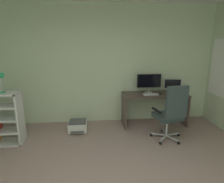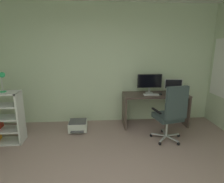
% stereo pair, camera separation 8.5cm
% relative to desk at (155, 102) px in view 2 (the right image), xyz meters
% --- Properties ---
extents(wall_back, '(5.53, 0.10, 2.78)m').
position_rel_desk_xyz_m(wall_back, '(-1.30, 0.40, 0.83)').
color(wall_back, beige).
rests_on(wall_back, ground).
extents(desk, '(1.48, 0.59, 0.76)m').
position_rel_desk_xyz_m(desk, '(0.00, 0.00, 0.00)').
color(desk, '#4C3D38').
rests_on(desk, ground).
extents(monitor_main, '(0.57, 0.18, 0.44)m').
position_rel_desk_xyz_m(monitor_main, '(-0.12, 0.11, 0.47)').
color(monitor_main, '#B2B5B7').
rests_on(monitor_main, desk).
extents(monitor_secondary, '(0.41, 0.18, 0.32)m').
position_rel_desk_xyz_m(monitor_secondary, '(0.45, 0.11, 0.39)').
color(monitor_secondary, '#B2B5B7').
rests_on(monitor_secondary, desk).
extents(keyboard, '(0.34, 0.14, 0.02)m').
position_rel_desk_xyz_m(keyboard, '(-0.13, -0.08, 0.21)').
color(keyboard, silver).
rests_on(keyboard, desk).
extents(computer_mouse, '(0.09, 0.11, 0.03)m').
position_rel_desk_xyz_m(computer_mouse, '(0.10, -0.08, 0.22)').
color(computer_mouse, black).
rests_on(computer_mouse, desk).
extents(office_chair, '(0.63, 0.66, 1.15)m').
position_rel_desk_xyz_m(office_chair, '(0.06, -0.83, 0.06)').
color(office_chair, '#B7BABC').
rests_on(office_chair, ground).
extents(desk_lamp, '(0.13, 0.11, 0.37)m').
position_rel_desk_xyz_m(desk_lamp, '(-3.06, -0.60, 0.73)').
color(desk_lamp, '#259F5C').
rests_on(desk_lamp, bookshelf).
extents(printer, '(0.40, 0.45, 0.22)m').
position_rel_desk_xyz_m(printer, '(-1.79, -0.17, -0.45)').
color(printer, silver).
rests_on(printer, ground).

